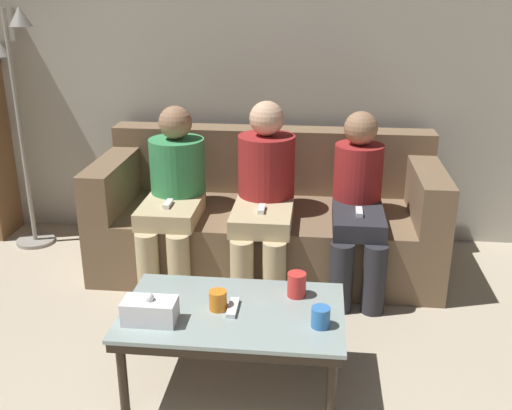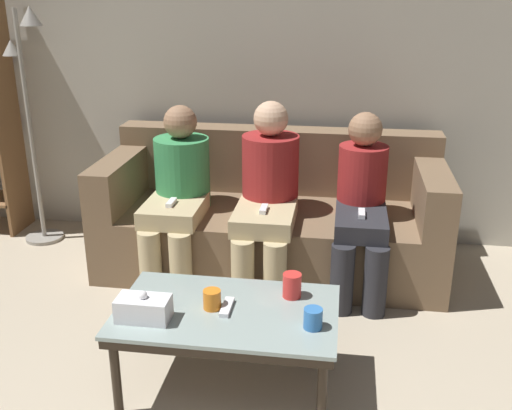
# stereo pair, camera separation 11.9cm
# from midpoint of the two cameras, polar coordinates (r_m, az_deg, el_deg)

# --- Properties ---
(wall_back) EXTENTS (12.00, 0.06, 2.60)m
(wall_back) POSITION_cam_midpoint_polar(r_m,az_deg,el_deg) (4.09, 1.01, 14.50)
(wall_back) COLOR #B7B2A3
(wall_back) RESTS_ON ground_plane
(couch) EXTENTS (2.10, 0.88, 0.83)m
(couch) POSITION_cam_midpoint_polar(r_m,az_deg,el_deg) (3.83, 0.22, -1.26)
(couch) COLOR brown
(couch) RESTS_ON ground_plane
(coffee_table) EXTENTS (0.95, 0.58, 0.41)m
(coffee_table) POSITION_cam_midpoint_polar(r_m,az_deg,el_deg) (2.62, -3.52, -10.74)
(coffee_table) COLOR #8C9E99
(coffee_table) RESTS_ON ground_plane
(cup_near_left) EXTENTS (0.08, 0.08, 0.09)m
(cup_near_left) POSITION_cam_midpoint_polar(r_m,az_deg,el_deg) (2.47, 4.78, -10.61)
(cup_near_left) COLOR #3372BF
(cup_near_left) RESTS_ON coffee_table
(cup_near_right) EXTENTS (0.08, 0.08, 0.09)m
(cup_near_right) POSITION_cam_midpoint_polar(r_m,az_deg,el_deg) (2.59, -4.98, -9.04)
(cup_near_right) COLOR orange
(cup_near_right) RESTS_ON coffee_table
(cup_far_center) EXTENTS (0.08, 0.08, 0.11)m
(cup_far_center) POSITION_cam_midpoint_polar(r_m,az_deg,el_deg) (2.68, 2.62, -7.60)
(cup_far_center) COLOR red
(cup_far_center) RESTS_ON coffee_table
(tissue_box) EXTENTS (0.22, 0.12, 0.13)m
(tissue_box) POSITION_cam_midpoint_polar(r_m,az_deg,el_deg) (2.54, -11.42, -9.85)
(tissue_box) COLOR white
(tissue_box) RESTS_ON coffee_table
(game_remote) EXTENTS (0.04, 0.15, 0.02)m
(game_remote) POSITION_cam_midpoint_polar(r_m,az_deg,el_deg) (2.60, -3.55, -9.75)
(game_remote) COLOR white
(game_remote) RESTS_ON coffee_table
(standing_lamp) EXTENTS (0.31, 0.26, 1.59)m
(standing_lamp) POSITION_cam_midpoint_polar(r_m,az_deg,el_deg) (4.26, -22.32, 8.77)
(standing_lamp) COLOR gray
(standing_lamp) RESTS_ON ground_plane
(seated_person_left_end) EXTENTS (0.34, 0.67, 1.04)m
(seated_person_left_end) POSITION_cam_midpoint_polar(r_m,az_deg,el_deg) (3.64, -8.74, 1.47)
(seated_person_left_end) COLOR tan
(seated_person_left_end) RESTS_ON ground_plane
(seated_person_mid_left) EXTENTS (0.34, 0.72, 1.08)m
(seated_person_mid_left) POSITION_cam_midpoint_polar(r_m,az_deg,el_deg) (3.53, -0.15, 1.43)
(seated_person_mid_left) COLOR tan
(seated_person_mid_left) RESTS_ON ground_plane
(seated_person_mid_right) EXTENTS (0.31, 0.67, 1.03)m
(seated_person_mid_right) POSITION_cam_midpoint_polar(r_m,az_deg,el_deg) (3.51, 8.74, 0.48)
(seated_person_mid_right) COLOR #28282D
(seated_person_mid_right) RESTS_ON ground_plane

